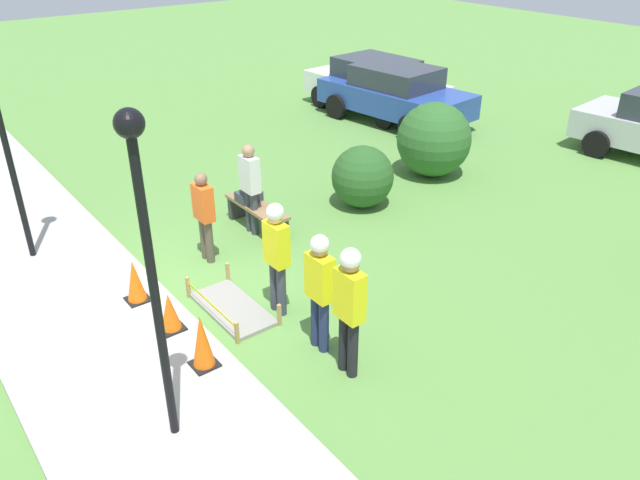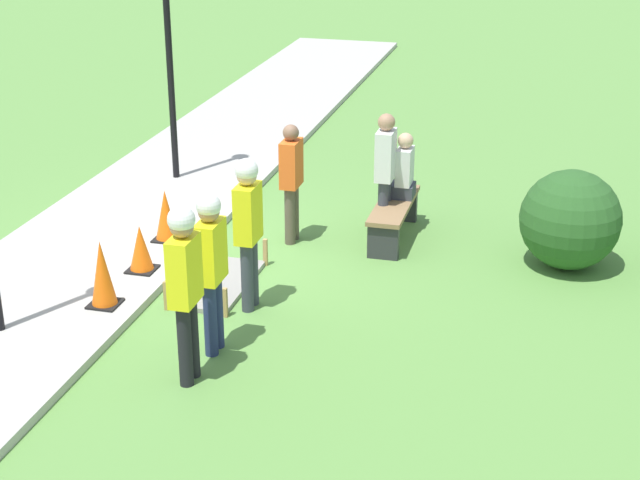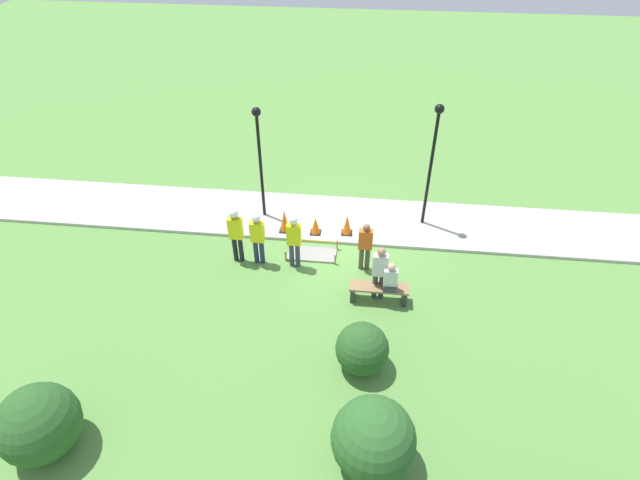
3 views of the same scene
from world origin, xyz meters
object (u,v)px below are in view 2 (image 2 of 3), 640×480
worker_trainee (185,278)px  bystander_in_gray_shirt (385,169)px  park_bench (394,214)px  traffic_cone_far_patch (141,248)px  worker_assistant (248,221)px  person_seated_on_bench (402,172)px  lamppost_far (166,5)px  traffic_cone_near_patch (166,216)px  bystander_in_orange_shirt (291,177)px  worker_supervisor (211,260)px  traffic_cone_sidewalk_edge (102,274)px

worker_trainee → bystander_in_gray_shirt: size_ratio=1.07×
park_bench → worker_trainee: worker_trainee is taller
traffic_cone_far_patch → worker_assistant: (0.44, 1.54, 0.68)m
person_seated_on_bench → lamppost_far: lamppost_far is taller
park_bench → lamppost_far: size_ratio=0.39×
traffic_cone_near_patch → bystander_in_orange_shirt: (-0.61, 1.53, 0.46)m
worker_supervisor → worker_trainee: size_ratio=0.95×
park_bench → person_seated_on_bench: (-0.27, 0.05, 0.51)m
park_bench → bystander_in_gray_shirt: bearing=-80.0°
person_seated_on_bench → traffic_cone_near_patch: bearing=-65.4°
traffic_cone_near_patch → bystander_in_orange_shirt: bearing=111.6°
person_seated_on_bench → bystander_in_orange_shirt: (0.71, -1.34, 0.04)m
worker_assistant → traffic_cone_sidewalk_edge: bearing=-70.2°
park_bench → worker_assistant: worker_assistant is taller
bystander_in_orange_shirt → park_bench: bearing=108.9°
traffic_cone_sidewalk_edge → park_bench: (-3.04, 2.74, -0.14)m
bystander_in_orange_shirt → bystander_in_gray_shirt: (-0.42, 1.16, 0.07)m
person_seated_on_bench → park_bench: bearing=-10.6°
worker_trainee → bystander_in_orange_shirt: bearing=-179.5°
worker_supervisor → worker_trainee: (0.64, -0.02, 0.07)m
traffic_cone_sidewalk_edge → worker_assistant: size_ratio=0.44×
bystander_in_gray_shirt → traffic_cone_far_patch: bearing=-52.2°
worker_trainee → traffic_cone_sidewalk_edge: bearing=-127.7°
park_bench → bystander_in_orange_shirt: 1.47m
bystander_in_gray_shirt → park_bench: bearing=100.0°
traffic_cone_far_patch → park_bench: size_ratio=0.37×
traffic_cone_far_patch → worker_trainee: size_ratio=0.32×
worker_assistant → person_seated_on_bench: bearing=155.6°
person_seated_on_bench → worker_trainee: worker_trainee is taller
worker_supervisor → person_seated_on_bench: bearing=161.4°
worker_assistant → bystander_in_gray_shirt: 2.68m
worker_supervisor → worker_assistant: 1.07m
worker_supervisor → lamppost_far: lamppost_far is taller
traffic_cone_near_patch → worker_trainee: worker_trainee is taller
traffic_cone_near_patch → person_seated_on_bench: person_seated_on_bench is taller
worker_supervisor → worker_assistant: bearing=178.1°
worker_supervisor → bystander_in_gray_shirt: (-3.53, 1.10, -0.07)m
traffic_cone_far_patch → worker_supervisor: 2.23m
worker_assistant → worker_trainee: (1.71, -0.06, 0.05)m
worker_assistant → bystander_in_orange_shirt: 2.05m
person_seated_on_bench → worker_supervisor: 4.03m
traffic_cone_far_patch → bystander_in_orange_shirt: size_ratio=0.36×
worker_trainee → traffic_cone_far_patch: bearing=-145.4°
traffic_cone_sidewalk_edge → bystander_in_gray_shirt: size_ratio=0.45×
person_seated_on_bench → worker_trainee: (4.45, -1.30, 0.26)m
traffic_cone_near_patch → traffic_cone_sidewalk_edge: traffic_cone_sidewalk_edge is taller
worker_supervisor → traffic_cone_far_patch: bearing=-135.1°
park_bench → bystander_in_orange_shirt: (0.44, -1.29, 0.55)m
traffic_cone_near_patch → park_bench: bearing=110.4°
traffic_cone_far_patch → person_seated_on_bench: bearing=129.7°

